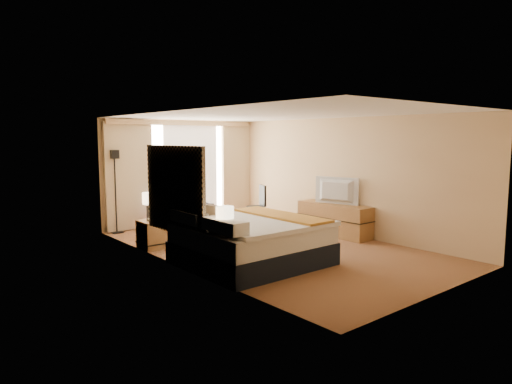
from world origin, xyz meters
TOP-DOWN VIEW (x-y plane):
  - floor at (0.00, 0.00)m, footprint 4.20×7.00m
  - ceiling at (0.00, 0.00)m, footprint 4.20×7.00m
  - wall_back at (0.00, 3.50)m, footprint 4.20×0.02m
  - wall_front at (0.00, -3.50)m, footprint 4.20×0.02m
  - wall_left at (-2.10, 0.00)m, footprint 0.02×7.00m
  - wall_right at (2.10, 0.00)m, footprint 0.02×7.00m
  - headboard at (-2.06, 0.20)m, footprint 0.06×1.85m
  - nightstand_left at (-1.87, -1.05)m, footprint 0.45×0.52m
  - nightstand_right at (-1.87, 1.45)m, footprint 0.45×0.52m
  - media_dresser at (1.83, 0.00)m, footprint 0.50×1.80m
  - window at (0.25, 3.47)m, footprint 2.30×0.02m
  - curtains at (-0.00, 3.39)m, footprint 4.12×0.19m
  - bed at (-1.06, -0.65)m, footprint 2.24×2.04m
  - loveseat at (-0.46, 2.78)m, footprint 1.44×0.81m
  - floor_lamp at (-1.82, 3.30)m, footprint 0.24×0.24m
  - desk_chair at (1.05, 1.73)m, footprint 0.51×0.51m
  - lamp_left at (-1.92, -1.06)m, footprint 0.27×0.27m
  - lamp_right at (-1.91, 1.45)m, footprint 0.26×0.26m
  - tissue_box at (-1.76, -1.20)m, footprint 0.14×0.14m
  - telephone at (-1.83, 1.39)m, footprint 0.21×0.19m
  - television at (1.78, -0.04)m, footprint 0.38×1.04m

SIDE VIEW (x-z plane):
  - floor at x=0.00m, z-range -0.01..0.01m
  - nightstand_left at x=-1.87m, z-range 0.00..0.55m
  - nightstand_right at x=-1.87m, z-range 0.00..0.55m
  - loveseat at x=-0.46m, z-range -0.15..0.73m
  - media_dresser at x=1.83m, z-range 0.00..0.70m
  - bed at x=-1.06m, z-range -0.15..0.94m
  - desk_chair at x=1.05m, z-range -0.06..0.97m
  - telephone at x=-1.83m, z-range 0.55..0.62m
  - tissue_box at x=-1.76m, z-range 0.55..0.65m
  - lamp_right at x=-1.91m, z-range 0.70..1.26m
  - lamp_left at x=-1.92m, z-range 0.71..1.28m
  - television at x=1.78m, z-range 0.70..1.30m
  - headboard at x=-2.06m, z-range 0.53..2.03m
  - wall_back at x=0.00m, z-range 0.00..2.60m
  - wall_front at x=0.00m, z-range 0.00..2.60m
  - wall_left at x=-2.10m, z-range 0.00..2.60m
  - wall_right at x=2.10m, z-range 0.00..2.60m
  - window at x=0.25m, z-range 0.17..2.47m
  - floor_lamp at x=-1.82m, z-range 0.39..2.28m
  - curtains at x=0.00m, z-range 0.13..2.69m
  - ceiling at x=0.00m, z-range 2.59..2.61m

